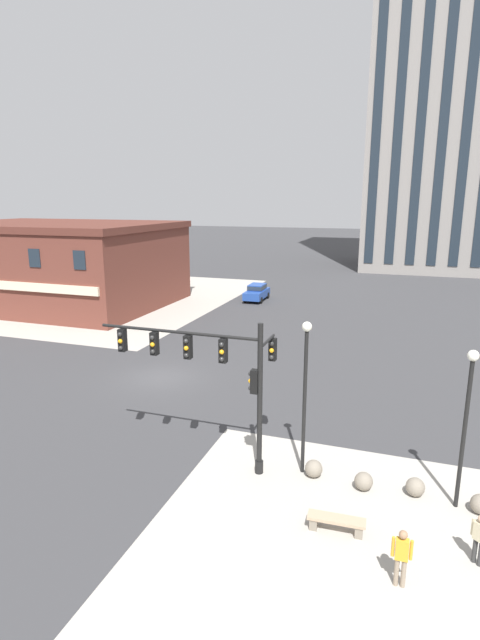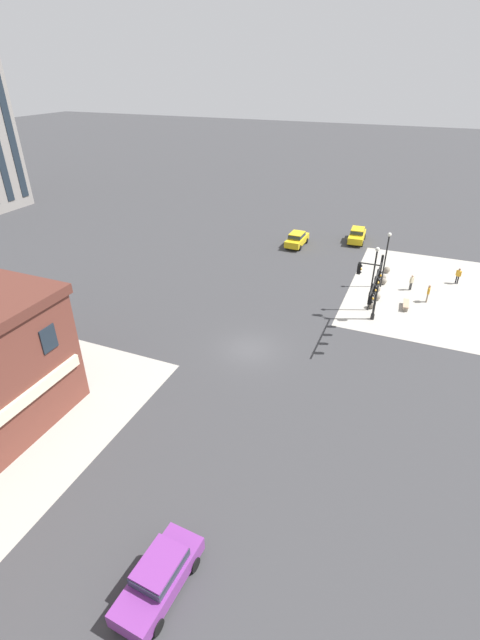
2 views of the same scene
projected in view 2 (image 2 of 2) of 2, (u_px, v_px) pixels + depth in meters
The scene contains 19 objects.
ground_plane at pixel (250, 349), 34.01m from camera, with size 320.00×320.00×0.00m, color #38383A.
sidewalk_corner_slab at pixel (453, 296), 41.96m from camera, with size 20.00×19.00×0.02m, color #A8A399.
traffic_signal_main at pixel (374, 285), 34.81m from camera, with size 6.73×2.09×5.90m.
bollard_sphere_curb_a at pixel (371, 305), 39.69m from camera, with size 0.66×0.66×0.66m, color gray.
bollard_sphere_curb_b at pixel (377, 297), 41.09m from camera, with size 0.66×0.66×0.66m, color gray.
bollard_sphere_curb_c at pixel (377, 289), 42.56m from camera, with size 0.66×0.66×0.66m, color gray.
bollard_sphere_curb_d at pixel (383, 281), 44.09m from camera, with size 0.66×0.66×0.66m, color gray.
bollard_sphere_curb_e at pixel (383, 277), 44.90m from camera, with size 0.66×0.66×0.66m, color gray.
bollard_sphere_curb_f at pixel (387, 270), 46.52m from camera, with size 0.66×0.66×0.66m, color gray.
bench_near_signal at pixel (406, 305), 39.74m from camera, with size 1.82×0.56×0.49m.
pedestrian_near_bench at pixel (411, 282), 42.63m from camera, with size 0.45×0.38×1.57m.
pedestrian_at_curb at pixel (428, 292), 40.40m from camera, with size 0.55×0.23×1.71m.
pedestrian_with_bag at pixel (458, 275), 43.87m from camera, with size 0.34×0.50×1.65m.
street_lamp_corner_near at pixel (374, 272), 37.70m from camera, with size 0.36×0.36×5.94m.
street_lamp_mid_sidewalk at pixel (386, 254), 41.98m from camera, with size 0.36×0.36×5.57m.
car_main_northbound_near at pixel (357, 235), 54.48m from camera, with size 4.49×2.08×1.68m.
car_main_northbound_far at pixel (297, 239), 53.21m from camera, with size 4.45×2.00×1.68m.
car_main_southbound_near at pixel (159, 575), 18.00m from camera, with size 4.50×2.09×1.68m.
car_main_southbound_far at pixel (5, 294), 40.29m from camera, with size 1.98×4.44×1.68m.
Camera 2 is at (-26.45, -10.19, 18.96)m, focal length 24.74 mm.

